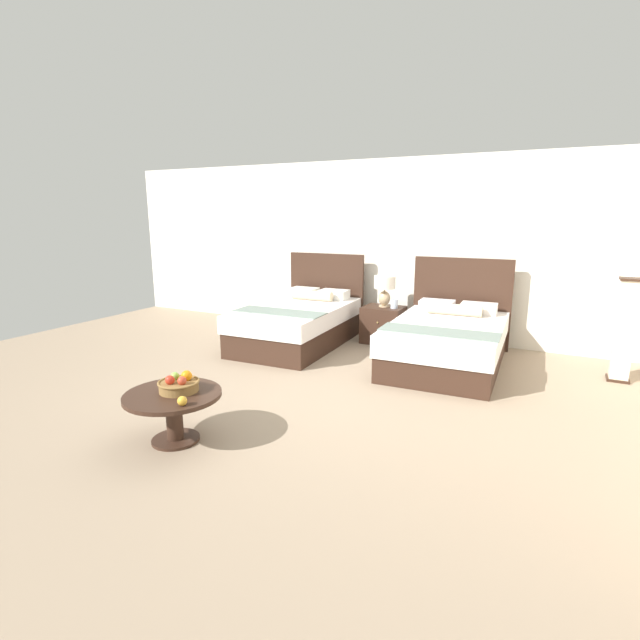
% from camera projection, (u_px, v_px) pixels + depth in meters
% --- Properties ---
extents(ground_plane, '(10.31, 9.27, 0.02)m').
position_uv_depth(ground_plane, '(313.00, 392.00, 5.15)').
color(ground_plane, gray).
extents(wall_back, '(10.31, 0.12, 2.68)m').
position_uv_depth(wall_back, '(399.00, 249.00, 7.32)').
color(wall_back, white).
rests_on(wall_back, ground).
extents(bed_near_window, '(1.32, 2.16, 1.25)m').
position_uv_depth(bed_near_window, '(299.00, 322.00, 6.94)').
color(bed_near_window, '#372218').
rests_on(bed_near_window, ground).
extents(bed_near_corner, '(1.40, 2.10, 1.27)m').
position_uv_depth(bed_near_corner, '(448.00, 340.00, 5.99)').
color(bed_near_corner, '#372218').
rests_on(bed_near_corner, ground).
extents(nightstand, '(0.58, 0.49, 0.53)m').
position_uv_depth(nightstand, '(383.00, 325.00, 7.05)').
color(nightstand, '#372218').
rests_on(nightstand, ground).
extents(table_lamp, '(0.31, 0.31, 0.45)m').
position_uv_depth(table_lamp, '(385.00, 287.00, 6.94)').
color(table_lamp, tan).
rests_on(table_lamp, nightstand).
extents(vase, '(0.10, 0.10, 0.14)m').
position_uv_depth(vase, '(394.00, 304.00, 6.86)').
color(vase, '#B1BECF').
rests_on(vase, nightstand).
extents(coffee_table, '(0.80, 0.80, 0.42)m').
position_uv_depth(coffee_table, '(173.00, 405.00, 3.96)').
color(coffee_table, '#372218').
rests_on(coffee_table, ground).
extents(fruit_bowl, '(0.34, 0.34, 0.16)m').
position_uv_depth(fruit_bowl, '(179.00, 384.00, 3.96)').
color(fruit_bowl, olive).
rests_on(fruit_bowl, coffee_table).
extents(loose_apple, '(0.08, 0.08, 0.08)m').
position_uv_depth(loose_apple, '(182.00, 401.00, 3.67)').
color(loose_apple, gold).
rests_on(loose_apple, coffee_table).
extents(floor_lamp_corner, '(0.23, 0.23, 1.18)m').
position_uv_depth(floor_lamp_corner, '(624.00, 330.00, 5.36)').
color(floor_lamp_corner, '#342016').
rests_on(floor_lamp_corner, ground).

